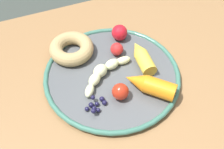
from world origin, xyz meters
The scene contains 10 objects.
dining_table centered at (0.00, 0.00, 0.66)m, with size 1.00×0.73×0.77m.
plate centered at (-0.03, -0.05, 0.78)m, with size 0.33×0.33×0.02m.
banana centered at (-0.01, -0.05, 0.80)m, with size 0.15×0.09×0.03m.
carrot_orange centered at (-0.09, 0.03, 0.81)m, with size 0.11×0.11×0.04m.
carrot_yellow centered at (-0.11, -0.06, 0.80)m, with size 0.04×0.11×0.04m.
donut centered at (0.04, -0.15, 0.80)m, with size 0.11×0.11×0.03m, color tan.
blueberry_pile centered at (0.04, 0.03, 0.79)m, with size 0.05×0.05×0.02m.
tomato_near centered at (-0.06, -0.11, 0.80)m, with size 0.03×0.03×0.03m, color red.
tomato_mid centered at (-0.02, 0.02, 0.80)m, with size 0.04×0.04×0.04m, color red.
tomato_far centered at (-0.09, -0.16, 0.81)m, with size 0.04×0.04×0.04m, color red.
Camera 1 is at (0.15, 0.39, 1.34)m, focal length 47.66 mm.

